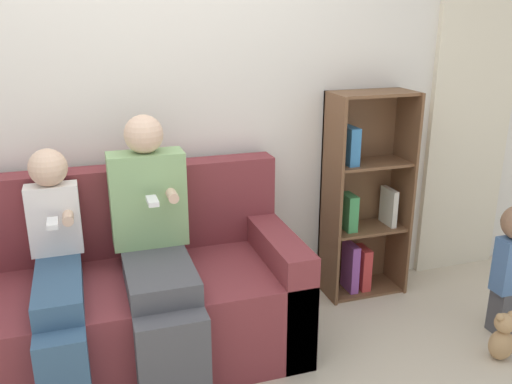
{
  "coord_description": "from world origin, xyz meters",
  "views": [
    {
      "loc": [
        -0.31,
        -2.06,
        1.73
      ],
      "look_at": [
        0.54,
        0.54,
        0.83
      ],
      "focal_mm": 38.0,
      "sensor_mm": 36.0,
      "label": 1
    }
  ],
  "objects_px": {
    "adult_seated": "(156,248)",
    "teddy_bear": "(502,337)",
    "child_seated": "(58,277)",
    "bookshelf": "(362,202)",
    "couch": "(111,304)"
  },
  "relations": [
    {
      "from": "couch",
      "to": "bookshelf",
      "type": "bearing_deg",
      "value": 10.42
    },
    {
      "from": "child_seated",
      "to": "teddy_bear",
      "type": "bearing_deg",
      "value": -12.93
    },
    {
      "from": "child_seated",
      "to": "bookshelf",
      "type": "relative_size",
      "value": 0.87
    },
    {
      "from": "adult_seated",
      "to": "bookshelf",
      "type": "height_order",
      "value": "bookshelf"
    },
    {
      "from": "couch",
      "to": "teddy_bear",
      "type": "distance_m",
      "value": 2.04
    },
    {
      "from": "adult_seated",
      "to": "child_seated",
      "type": "bearing_deg",
      "value": -175.94
    },
    {
      "from": "couch",
      "to": "bookshelf",
      "type": "height_order",
      "value": "bookshelf"
    },
    {
      "from": "bookshelf",
      "to": "adult_seated",
      "type": "bearing_deg",
      "value": -163.14
    },
    {
      "from": "couch",
      "to": "teddy_bear",
      "type": "xyz_separation_m",
      "value": [
        1.92,
        -0.64,
        -0.19
      ]
    },
    {
      "from": "couch",
      "to": "bookshelf",
      "type": "distance_m",
      "value": 1.63
    },
    {
      "from": "bookshelf",
      "to": "couch",
      "type": "bearing_deg",
      "value": -169.58
    },
    {
      "from": "couch",
      "to": "bookshelf",
      "type": "relative_size",
      "value": 1.49
    },
    {
      "from": "child_seated",
      "to": "adult_seated",
      "type": "bearing_deg",
      "value": 4.06
    },
    {
      "from": "couch",
      "to": "teddy_bear",
      "type": "bearing_deg",
      "value": -18.51
    },
    {
      "from": "adult_seated",
      "to": "teddy_bear",
      "type": "xyz_separation_m",
      "value": [
        1.69,
        -0.53,
        -0.52
      ]
    }
  ]
}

